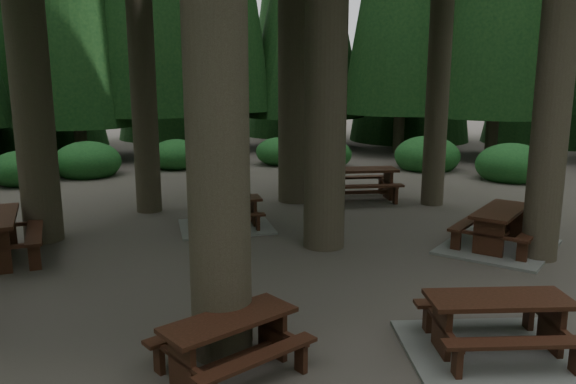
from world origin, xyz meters
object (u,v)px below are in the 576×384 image
picnic_table_e (230,336)px  picnic_table_f (496,335)px  picnic_table_c (226,218)px  picnic_table_d (360,179)px  picnic_table_a (499,235)px

picnic_table_e → picnic_table_f: bearing=-33.1°
picnic_table_c → picnic_table_d: (4.54, 0.96, 0.36)m
picnic_table_a → picnic_table_c: bearing=110.4°
picnic_table_e → picnic_table_a: bearing=3.6°
picnic_table_d → picnic_table_e: bearing=-113.8°
picnic_table_a → picnic_table_e: bearing=169.9°
picnic_table_a → picnic_table_f: 4.76m
picnic_table_a → picnic_table_c: picnic_table_a is taller
picnic_table_e → picnic_table_f: 3.36m
picnic_table_d → picnic_table_e: 9.90m
picnic_table_d → picnic_table_f: picnic_table_d is taller
picnic_table_c → picnic_table_e: size_ratio=1.33×
picnic_table_a → picnic_table_f: bearing=-165.2°
picnic_table_d → picnic_table_a: bearing=-71.6°
picnic_table_a → picnic_table_e: size_ratio=1.64×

